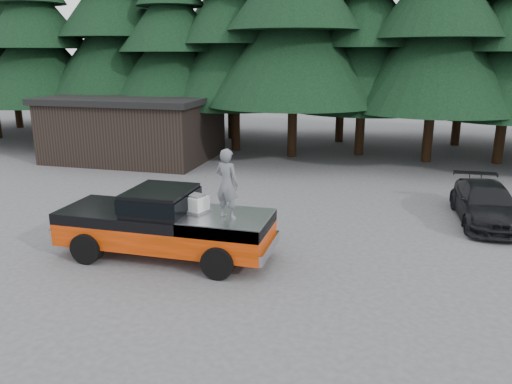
% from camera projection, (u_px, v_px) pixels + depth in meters
% --- Properties ---
extents(ground, '(120.00, 120.00, 0.00)m').
position_uv_depth(ground, '(226.00, 262.00, 13.49)').
color(ground, '#49494B').
rests_on(ground, ground).
extents(pickup_truck, '(6.00, 2.04, 1.33)m').
position_uv_depth(pickup_truck, '(166.00, 234.00, 13.69)').
color(pickup_truck, '#E83A0C').
rests_on(pickup_truck, ground).
extents(truck_cab, '(1.66, 1.90, 0.59)m').
position_uv_depth(truck_cab, '(161.00, 200.00, 13.45)').
color(truck_cab, black).
rests_on(truck_cab, pickup_truck).
extents(air_compressor, '(0.73, 0.67, 0.41)m').
position_uv_depth(air_compressor, '(195.00, 204.00, 13.36)').
color(air_compressor, silver).
rests_on(air_compressor, pickup_truck).
extents(man_on_bed, '(0.76, 0.61, 1.82)m').
position_uv_depth(man_on_bed, '(227.00, 184.00, 12.69)').
color(man_on_bed, '#56595D').
rests_on(man_on_bed, pickup_truck).
extents(parked_car, '(1.99, 4.51, 1.29)m').
position_uv_depth(parked_car, '(486.00, 203.00, 16.51)').
color(parked_car, black).
rests_on(parked_car, ground).
extents(utility_building, '(8.40, 6.40, 3.30)m').
position_uv_depth(utility_building, '(135.00, 127.00, 26.44)').
color(utility_building, black).
rests_on(utility_building, ground).
extents(treeline, '(60.15, 16.05, 17.50)m').
position_uv_depth(treeline, '(329.00, 10.00, 27.32)').
color(treeline, black).
rests_on(treeline, ground).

